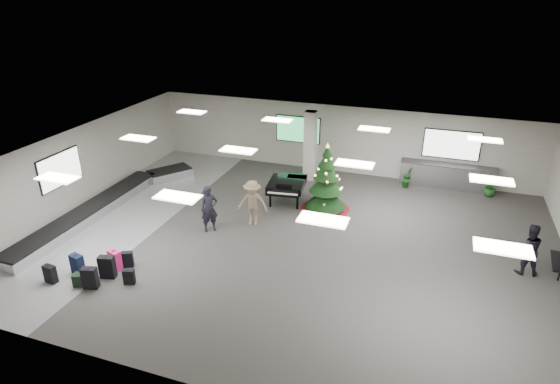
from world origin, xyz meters
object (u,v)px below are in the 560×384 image
(service_counter, at_px, (447,176))
(pink_suitcase, at_px, (115,260))
(grand_piano, at_px, (286,185))
(potted_plant_left, at_px, (407,179))
(traveler_b, at_px, (253,203))
(baggage_carousel, at_px, (107,204))
(christmas_tree, at_px, (326,187))
(traveler_a, at_px, (209,209))
(traveler_bench, at_px, (528,249))
(potted_plant_right, at_px, (490,186))

(service_counter, distance_m, pink_suitcase, 14.17)
(grand_piano, bearing_deg, potted_plant_left, 26.77)
(traveler_b, relative_size, potted_plant_left, 2.19)
(pink_suitcase, height_order, traveler_b, traveler_b)
(traveler_b, bearing_deg, grand_piano, 65.08)
(baggage_carousel, distance_m, christmas_tree, 8.82)
(christmas_tree, relative_size, traveler_a, 1.61)
(potted_plant_left, bearing_deg, traveler_bench, -53.89)
(traveler_b, bearing_deg, traveler_bench, -12.41)
(grand_piano, distance_m, traveler_a, 3.75)
(traveler_bench, bearing_deg, christmas_tree, -26.91)
(pink_suitcase, bearing_deg, grand_piano, 77.41)
(baggage_carousel, distance_m, potted_plant_left, 12.78)
(traveler_b, bearing_deg, pink_suitcase, -136.76)
(grand_piano, bearing_deg, traveler_a, -127.61)
(service_counter, height_order, potted_plant_right, service_counter)
(pink_suitcase, relative_size, potted_plant_left, 0.83)
(traveler_bench, xyz_separation_m, potted_plant_right, (-0.68, 5.87, -0.41))
(christmas_tree, height_order, traveler_bench, christmas_tree)
(christmas_tree, relative_size, potted_plant_left, 3.44)
(service_counter, height_order, pink_suitcase, service_counter)
(grand_piano, height_order, potted_plant_right, grand_piano)
(pink_suitcase, xyz_separation_m, traveler_b, (3.00, 4.22, 0.56))
(traveler_a, relative_size, potted_plant_left, 2.14)
(christmas_tree, bearing_deg, pink_suitcase, -129.31)
(traveler_a, bearing_deg, traveler_bench, -36.65)
(christmas_tree, relative_size, traveler_bench, 1.64)
(traveler_b, distance_m, potted_plant_right, 10.30)
(potted_plant_left, bearing_deg, service_counter, 19.20)
(grand_piano, relative_size, potted_plant_right, 2.29)
(potted_plant_left, bearing_deg, christmas_tree, -131.57)
(pink_suitcase, xyz_separation_m, christmas_tree, (5.25, 6.41, 0.63))
(grand_piano, xyz_separation_m, potted_plant_left, (4.58, 3.15, -0.34))
(baggage_carousel, bearing_deg, traveler_b, 6.62)
(service_counter, xyz_separation_m, traveler_b, (-6.79, -6.03, 0.34))
(grand_piano, xyz_separation_m, potted_plant_right, (8.01, 3.38, -0.31))
(grand_piano, bearing_deg, baggage_carousel, -163.32)
(pink_suitcase, bearing_deg, traveler_bench, 34.29)
(baggage_carousel, distance_m, traveler_bench, 15.33)
(baggage_carousel, xyz_separation_m, traveler_a, (4.75, -0.24, 0.66))
(service_counter, height_order, christmas_tree, christmas_tree)
(pink_suitcase, xyz_separation_m, traveler_bench, (12.25, 4.04, 0.53))
(grand_piano, distance_m, traveler_b, 2.38)
(pink_suitcase, distance_m, grand_piano, 7.44)
(potted_plant_left, bearing_deg, traveler_a, -135.18)
(grand_piano, distance_m, potted_plant_left, 5.57)
(potted_plant_right, bearing_deg, traveler_a, -146.12)
(traveler_a, xyz_separation_m, potted_plant_right, (9.87, 6.63, -0.43))
(grand_piano, relative_size, traveler_b, 1.13)
(christmas_tree, relative_size, grand_piano, 1.39)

